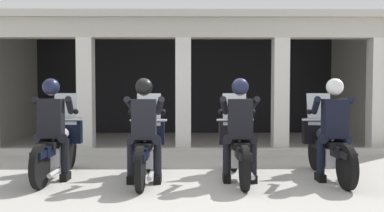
{
  "coord_description": "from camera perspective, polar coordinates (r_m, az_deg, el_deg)",
  "views": [
    {
      "loc": [
        -0.06,
        -6.44,
        1.43
      ],
      "look_at": [
        0.0,
        0.21,
        1.14
      ],
      "focal_mm": 38.15,
      "sensor_mm": 36.0,
      "label": 1
    }
  ],
  "objects": [
    {
      "name": "police_officer_center_left",
      "position": [
        6.18,
        -6.7,
        -2.12
      ],
      "size": [
        0.63,
        0.61,
        1.58
      ],
      "rotation": [
        0.0,
        0.0,
        -0.04
      ],
      "color": "black",
      "rests_on": "ground"
    },
    {
      "name": "ground_plane",
      "position": [
        9.55,
        -0.15,
        -6.13
      ],
      "size": [
        80.0,
        80.0,
        0.0
      ],
      "primitive_type": "plane",
      "color": "#A8A59E"
    },
    {
      "name": "motorcycle_far_right",
      "position": [
        6.93,
        18.39,
        -5.37
      ],
      "size": [
        0.62,
        2.04,
        1.35
      ],
      "rotation": [
        0.0,
        0.0,
        0.05
      ],
      "color": "black",
      "rests_on": "ground"
    },
    {
      "name": "motorcycle_center_left",
      "position": [
        6.51,
        -6.4,
        -5.76
      ],
      "size": [
        0.62,
        2.04,
        1.35
      ],
      "rotation": [
        0.0,
        0.0,
        -0.04
      ],
      "color": "black",
      "rests_on": "ground"
    },
    {
      "name": "motorcycle_far_left",
      "position": [
        6.98,
        -18.2,
        -5.3
      ],
      "size": [
        0.62,
        2.04,
        1.35
      ],
      "rotation": [
        0.0,
        0.0,
        0.13
      ],
      "color": "black",
      "rests_on": "ground"
    },
    {
      "name": "police_officer_far_left",
      "position": [
        6.67,
        -19.0,
        -1.89
      ],
      "size": [
        0.63,
        0.61,
        1.58
      ],
      "rotation": [
        0.0,
        0.0,
        0.13
      ],
      "color": "black",
      "rests_on": "ground"
    },
    {
      "name": "police_officer_center_right",
      "position": [
        6.24,
        6.71,
        -2.07
      ],
      "size": [
        0.63,
        0.61,
        1.58
      ],
      "rotation": [
        0.0,
        0.0,
        -0.0
      ],
      "color": "black",
      "rests_on": "ground"
    },
    {
      "name": "station_building",
      "position": [
        11.54,
        -1.1,
        5.36
      ],
      "size": [
        10.01,
        4.4,
        3.17
      ],
      "color": "black",
      "rests_on": "ground"
    },
    {
      "name": "kerb_strip",
      "position": [
        8.95,
        -1.26,
        -6.33
      ],
      "size": [
        9.51,
        0.24,
        0.12
      ],
      "primitive_type": "cube",
      "color": "#B7B5AD",
      "rests_on": "ground"
    },
    {
      "name": "motorcycle_center_right",
      "position": [
        6.57,
        6.39,
        -5.68
      ],
      "size": [
        0.62,
        2.04,
        1.35
      ],
      "rotation": [
        0.0,
        0.0,
        -0.0
      ],
      "color": "black",
      "rests_on": "ground"
    },
    {
      "name": "police_officer_far_right",
      "position": [
        6.62,
        19.23,
        -1.93
      ],
      "size": [
        0.63,
        0.61,
        1.58
      ],
      "rotation": [
        0.0,
        0.0,
        0.05
      ],
      "color": "black",
      "rests_on": "ground"
    }
  ]
}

